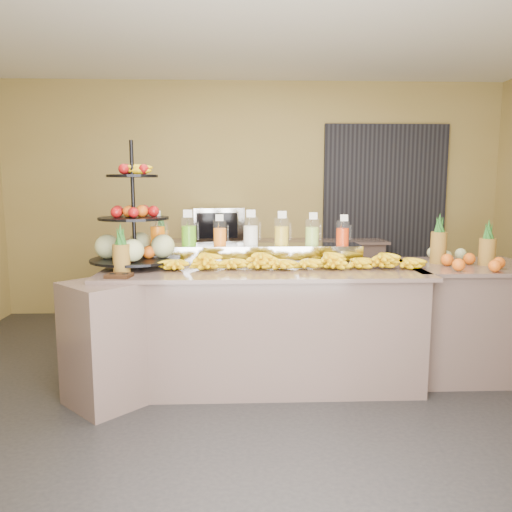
{
  "coord_description": "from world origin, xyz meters",
  "views": [
    {
      "loc": [
        -0.2,
        -3.6,
        1.59
      ],
      "look_at": [
        -0.05,
        0.3,
        1.02
      ],
      "focal_mm": 35.0,
      "sensor_mm": 36.0,
      "label": 1
    }
  ],
  "objects": [
    {
      "name": "juice_pitcher_lime",
      "position": [
        0.43,
        0.58,
        1.18
      ],
      "size": [
        0.12,
        0.12,
        0.28
      ],
      "color": "silver",
      "rests_on": "pitcher_tray"
    },
    {
      "name": "oven_warmer",
      "position": [
        -0.43,
        2.25,
        1.12
      ],
      "size": [
        0.63,
        0.48,
        0.39
      ],
      "primitive_type": "cube",
      "rotation": [
        0.0,
        0.0,
        0.13
      ],
      "color": "gray",
      "rests_on": "back_ledge"
    },
    {
      "name": "juice_pitcher_orange_b",
      "position": [
        -0.35,
        0.58,
        1.17
      ],
      "size": [
        0.11,
        0.12,
        0.27
      ],
      "color": "silver",
      "rests_on": "pitcher_tray"
    },
    {
      "name": "pineapple_left_b",
      "position": [
        -0.87,
        0.81,
        1.08
      ],
      "size": [
        0.13,
        0.13,
        0.41
      ],
      "rotation": [
        0.0,
        0.0,
        0.38
      ],
      "color": "brown",
      "rests_on": "buffet_counter"
    },
    {
      "name": "right_fruit_pile",
      "position": [
        1.64,
        0.31,
        1.01
      ],
      "size": [
        0.5,
        0.48,
        0.26
      ],
      "color": "brown",
      "rests_on": "right_counter"
    },
    {
      "name": "room_envelope",
      "position": [
        0.19,
        0.79,
        1.88
      ],
      "size": [
        6.04,
        5.02,
        2.82
      ],
      "color": "olive",
      "rests_on": "ground"
    },
    {
      "name": "juice_pitcher_green",
      "position": [
        -0.61,
        0.58,
        1.18
      ],
      "size": [
        0.13,
        0.13,
        0.31
      ],
      "color": "silver",
      "rests_on": "pitcher_tray"
    },
    {
      "name": "banana_heap",
      "position": [
        0.24,
        0.27,
        1.0
      ],
      "size": [
        2.07,
        0.19,
        0.17
      ],
      "color": "yellow",
      "rests_on": "buffet_counter"
    },
    {
      "name": "pineapple_left_a",
      "position": [
        -1.06,
        0.1,
        1.07
      ],
      "size": [
        0.13,
        0.13,
        0.38
      ],
      "rotation": [
        0.0,
        0.0,
        -0.04
      ],
      "color": "brown",
      "rests_on": "buffet_counter"
    },
    {
      "name": "juice_pitcher_milk",
      "position": [
        -0.09,
        0.58,
        1.18
      ],
      "size": [
        0.13,
        0.13,
        0.31
      ],
      "color": "silver",
      "rests_on": "pitcher_tray"
    },
    {
      "name": "pitcher_tray",
      "position": [
        -0.09,
        0.58,
        1.01
      ],
      "size": [
        1.85,
        0.3,
        0.15
      ],
      "primitive_type": "cube",
      "color": "gray",
      "rests_on": "buffet_counter"
    },
    {
      "name": "fruit_stand",
      "position": [
        -0.97,
        0.4,
        1.18
      ],
      "size": [
        0.82,
        0.82,
        1.0
      ],
      "rotation": [
        0.0,
        0.0,
        0.16
      ],
      "color": "black",
      "rests_on": "buffet_counter"
    },
    {
      "name": "back_ledge",
      "position": [
        0.0,
        2.25,
        0.47
      ],
      "size": [
        3.1,
        0.55,
        0.93
      ],
      "color": "gray",
      "rests_on": "ground"
    },
    {
      "name": "juice_pitcher_orange_a",
      "position": [
        -0.87,
        0.58,
        1.18
      ],
      "size": [
        0.13,
        0.13,
        0.3
      ],
      "color": "silver",
      "rests_on": "pitcher_tray"
    },
    {
      "name": "juice_pitcher_lemon",
      "position": [
        0.17,
        0.58,
        1.18
      ],
      "size": [
        0.12,
        0.13,
        0.3
      ],
      "color": "silver",
      "rests_on": "pitcher_tray"
    },
    {
      "name": "buffet_counter",
      "position": [
        -0.12,
        0.26,
        0.47
      ],
      "size": [
        2.75,
        1.25,
        0.93
      ],
      "color": "gray",
      "rests_on": "ground"
    },
    {
      "name": "juice_pitcher_orange_c",
      "position": [
        0.69,
        0.58,
        1.17
      ],
      "size": [
        0.11,
        0.11,
        0.26
      ],
      "color": "silver",
      "rests_on": "pitcher_tray"
    },
    {
      "name": "condiment_caddy",
      "position": [
        -1.04,
        -0.08,
        0.94
      ],
      "size": [
        0.19,
        0.16,
        0.03
      ],
      "primitive_type": "cube",
      "rotation": [
        0.0,
        0.0,
        -0.17
      ],
      "color": "black",
      "rests_on": "buffet_counter"
    },
    {
      "name": "right_counter",
      "position": [
        1.7,
        0.4,
        0.47
      ],
      "size": [
        1.08,
        0.88,
        0.93
      ],
      "color": "gray",
      "rests_on": "ground"
    },
    {
      "name": "ground",
      "position": [
        0.0,
        0.0,
        0.0
      ],
      "size": [
        6.0,
        6.0,
        0.0
      ],
      "primitive_type": "plane",
      "color": "black",
      "rests_on": "ground"
    }
  ]
}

